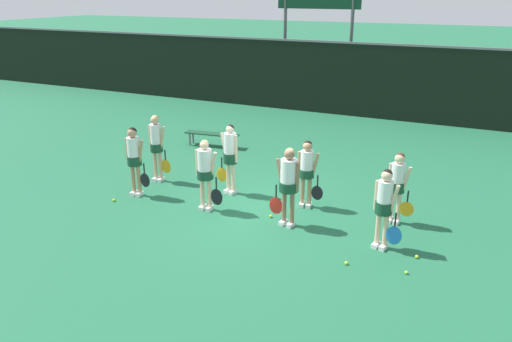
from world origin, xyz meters
name	(u,v)px	position (x,y,z in m)	size (l,w,h in m)	color
ground_plane	(257,208)	(0.00, 0.00, 0.00)	(140.00, 140.00, 0.00)	#216642
fence_windscreen	(362,80)	(0.00, 9.96, 1.49)	(60.00, 0.08, 2.96)	black
scoreboard	(318,8)	(-2.28, 10.93, 4.17)	(3.57, 0.15, 5.35)	#515156
bench_courtside	(212,135)	(-3.44, 3.88, 0.38)	(1.85, 0.57, 0.45)	#19472D
player_0	(134,155)	(-3.08, -0.55, 1.05)	(0.64, 0.35, 1.76)	tan
player_1	(205,169)	(-1.05, -0.57, 1.01)	(0.68, 0.38, 1.70)	beige
player_2	(288,180)	(0.99, -0.53, 1.07)	(0.70, 0.41, 1.77)	#8C664C
player_3	(385,203)	(3.07, -0.70, 0.98)	(0.62, 0.34, 1.67)	beige
player_4	(156,143)	(-3.18, 0.51, 1.07)	(0.63, 0.33, 1.82)	tan
player_5	(230,154)	(-1.00, 0.57, 1.06)	(0.64, 0.36, 1.80)	beige
player_6	(307,168)	(1.02, 0.59, 0.97)	(0.63, 0.35, 1.63)	tan
player_7	(398,183)	(3.10, 0.59, 0.95)	(0.62, 0.33, 1.63)	beige
tennis_ball_0	(114,200)	(-3.35, -1.13, 0.04)	(0.07, 0.07, 0.07)	#CCE033
tennis_ball_1	(271,216)	(0.51, -0.34, 0.04)	(0.07, 0.07, 0.07)	#CCE033
tennis_ball_2	(346,263)	(2.63, -1.64, 0.03)	(0.07, 0.07, 0.07)	#CCE033
tennis_ball_3	(406,272)	(3.71, -1.50, 0.03)	(0.06, 0.06, 0.06)	#CCE033
tennis_ball_4	(417,257)	(3.80, -0.83, 0.03)	(0.07, 0.07, 0.07)	#CCE033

